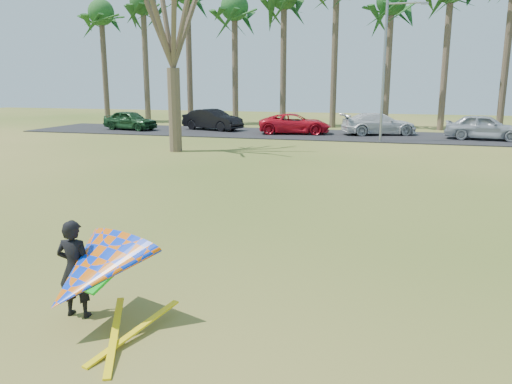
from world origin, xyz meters
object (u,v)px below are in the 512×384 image
(car_1, at_px, (213,120))
(kite_flyer, at_px, (89,272))
(car_4, at_px, (484,127))
(streetlight, at_px, (387,65))
(car_3, at_px, (379,124))
(bare_tree_left, at_px, (171,10))
(car_2, at_px, (295,124))
(car_0, at_px, (130,120))

(car_1, distance_m, kite_flyer, 29.94)
(car_1, distance_m, car_4, 18.18)
(streetlight, xyz_separation_m, car_3, (-0.41, 3.79, -3.69))
(bare_tree_left, bearing_deg, car_3, 47.90)
(car_2, xyz_separation_m, car_3, (5.53, 0.85, 0.04))
(streetlight, xyz_separation_m, kite_flyer, (-3.33, -24.67, -3.62))
(car_0, xyz_separation_m, car_4, (24.00, 0.18, 0.07))
(kite_flyer, bearing_deg, car_0, 118.67)
(streetlight, distance_m, car_1, 13.37)
(car_0, distance_m, kite_flyer, 30.84)
(streetlight, xyz_separation_m, car_4, (5.87, 2.57, -3.64))
(car_3, bearing_deg, kite_flyer, 153.86)
(streetlight, relative_size, car_3, 1.62)
(car_0, bearing_deg, bare_tree_left, -129.44)
(car_1, bearing_deg, bare_tree_left, -151.77)
(car_2, distance_m, car_3, 5.59)
(bare_tree_left, xyz_separation_m, car_1, (-2.10, 10.91, -6.10))
(car_0, relative_size, car_2, 0.85)
(car_0, distance_m, car_3, 17.77)
(car_1, xyz_separation_m, car_2, (6.32, -0.97, -0.08))
(car_4, bearing_deg, car_1, 93.90)
(bare_tree_left, distance_m, car_2, 12.44)
(car_0, height_order, car_2, car_0)
(car_0, bearing_deg, car_2, -77.17)
(car_2, bearing_deg, car_4, -102.28)
(streetlight, height_order, kite_flyer, streetlight)
(car_0, bearing_deg, car_1, -65.24)
(streetlight, bearing_deg, car_0, 172.50)
(car_1, relative_size, car_2, 0.94)
(bare_tree_left, distance_m, car_1, 12.67)
(bare_tree_left, bearing_deg, car_2, 66.99)
(car_1, height_order, car_2, car_1)
(streetlight, relative_size, car_0, 1.95)
(bare_tree_left, bearing_deg, kite_flyer, -68.88)
(car_0, height_order, kite_flyer, kite_flyer)
(kite_flyer, bearing_deg, streetlight, 82.31)
(car_0, relative_size, car_3, 0.83)
(bare_tree_left, relative_size, car_0, 2.37)
(car_2, relative_size, kite_flyer, 2.03)
(bare_tree_left, height_order, car_2, bare_tree_left)
(bare_tree_left, relative_size, car_4, 2.15)
(streetlight, distance_m, car_0, 18.65)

